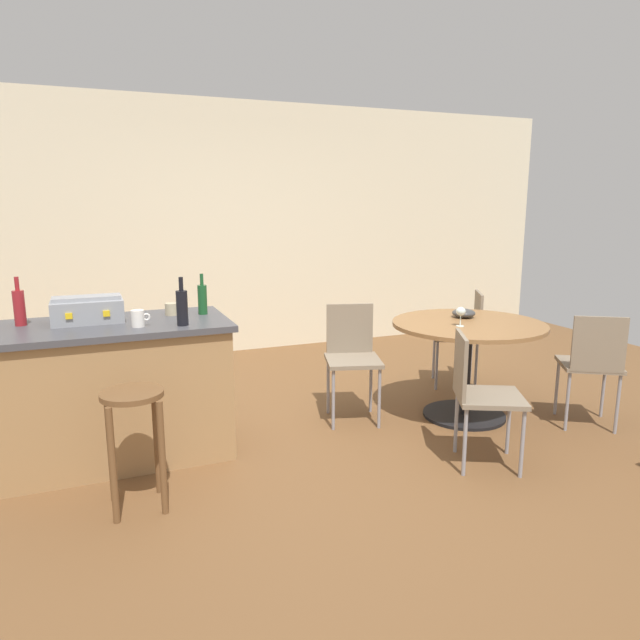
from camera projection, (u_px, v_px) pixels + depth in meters
name	position (u px, v px, depth m)	size (l,w,h in m)	color
ground_plane	(328.00, 441.00, 4.04)	(8.80, 8.80, 0.00)	brown
back_wall	(230.00, 230.00, 6.26)	(8.00, 0.10, 2.70)	beige
kitchen_island	(114.00, 391.00, 3.70)	(1.47, 0.76, 0.89)	#A37A4C
wooden_stool	(134.00, 424.00, 3.07)	(0.33, 0.33, 0.66)	brown
dining_table	(468.00, 344.00, 4.38)	(1.15, 1.15, 0.75)	black
folding_chair_near	(464.00, 331.00, 5.17)	(0.54, 0.54, 0.86)	#7F705B
folding_chair_far	(352.00, 352.00, 4.38)	(0.50, 0.50, 0.87)	#7F705B
folding_chair_left	(479.00, 389.00, 3.58)	(0.54, 0.54, 0.85)	#7F705B
folding_chair_right	(592.00, 361.00, 4.18)	(0.55, 0.55, 0.86)	#7F705B
toolbox	(88.00, 310.00, 3.63)	(0.43, 0.27, 0.17)	gray
bottle_0	(19.00, 307.00, 3.53)	(0.07, 0.07, 0.30)	maroon
bottle_1	(202.00, 299.00, 3.90)	(0.06, 0.06, 0.28)	#194C23
bottle_2	(182.00, 307.00, 3.54)	(0.07, 0.07, 0.30)	black
cup_0	(138.00, 318.00, 3.51)	(0.11, 0.08, 0.10)	white
cup_1	(172.00, 309.00, 3.88)	(0.12, 0.09, 0.08)	tan
wine_glass	(461.00, 312.00, 4.19)	(0.07, 0.07, 0.14)	silver
serving_bowl	(464.00, 313.00, 4.53)	(0.18, 0.18, 0.07)	#383838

